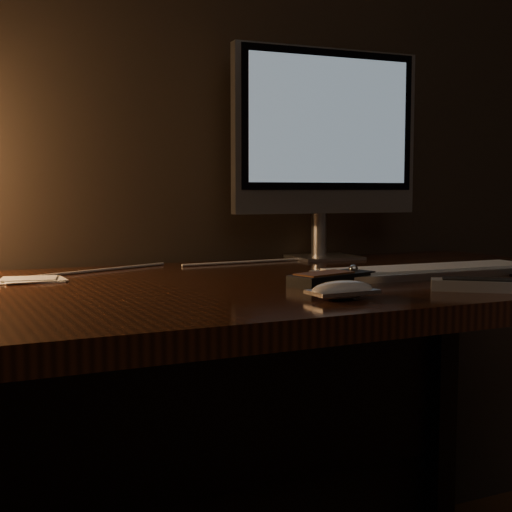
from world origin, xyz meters
name	(u,v)px	position (x,y,z in m)	size (l,w,h in m)	color
desk	(223,345)	(0.00, 1.93, 0.62)	(1.60, 0.75, 0.75)	#35180C
monitor	(326,136)	(0.37, 2.17, 1.04)	(0.47, 0.15, 0.50)	silver
keyboard	(431,271)	(0.38, 1.79, 0.76)	(0.47, 0.13, 0.02)	silver
mouse	(342,293)	(0.06, 1.60, 0.76)	(0.10, 0.05, 0.02)	white
media_remote	(332,278)	(0.13, 1.75, 0.76)	(0.17, 0.10, 0.03)	black
tv_remote	(488,285)	(0.32, 1.57, 0.76)	(0.17, 0.15, 0.02)	gray
papers	(31,280)	(-0.33, 2.03, 0.75)	(0.12, 0.08, 0.01)	white
cable	(179,266)	(-0.02, 2.13, 0.75)	(0.01, 0.01, 0.65)	white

